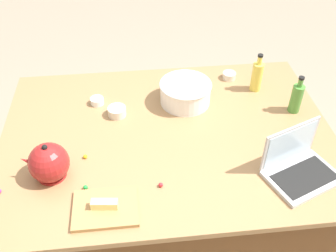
# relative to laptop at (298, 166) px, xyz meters

# --- Properties ---
(ground_plane) EXTENTS (12.00, 12.00, 0.00)m
(ground_plane) POSITION_rel_laptop_xyz_m (0.55, -0.33, -0.95)
(ground_plane) COLOR gray
(island_counter) EXTENTS (1.68, 1.21, 0.90)m
(island_counter) POSITION_rel_laptop_xyz_m (0.55, -0.33, -0.50)
(island_counter) COLOR brown
(island_counter) RESTS_ON ground
(laptop) EXTENTS (0.37, 0.33, 0.22)m
(laptop) POSITION_rel_laptop_xyz_m (0.00, 0.00, 0.00)
(laptop) COLOR #B7B7BC
(laptop) RESTS_ON island_counter
(mixing_bowl_large) EXTENTS (0.29, 0.29, 0.12)m
(mixing_bowl_large) POSITION_rel_laptop_xyz_m (0.43, -0.58, 0.02)
(mixing_bowl_large) COLOR white
(mixing_bowl_large) RESTS_ON island_counter
(bottle_oil) EXTENTS (0.06, 0.06, 0.23)m
(bottle_oil) POSITION_rel_laptop_xyz_m (0.01, -0.66, 0.05)
(bottle_oil) COLOR #DBC64C
(bottle_oil) RESTS_ON island_counter
(bottle_olive) EXTENTS (0.06, 0.06, 0.22)m
(bottle_olive) POSITION_rel_laptop_xyz_m (-0.15, -0.44, 0.04)
(bottle_olive) COLOR #4C8C38
(bottle_olive) RESTS_ON island_counter
(kettle) EXTENTS (0.21, 0.18, 0.20)m
(kettle) POSITION_rel_laptop_xyz_m (1.10, -0.11, 0.03)
(kettle) COLOR maroon
(kettle) RESTS_ON island_counter
(cutting_board) EXTENTS (0.27, 0.20, 0.02)m
(cutting_board) POSITION_rel_laptop_xyz_m (0.86, 0.11, -0.04)
(cutting_board) COLOR #AD7F4C
(cutting_board) RESTS_ON island_counter
(butter_stick_left) EXTENTS (0.11, 0.05, 0.04)m
(butter_stick_left) POSITION_rel_laptop_xyz_m (0.86, 0.11, -0.01)
(butter_stick_left) COLOR #F4E58C
(butter_stick_left) RESTS_ON cutting_board
(ramekin_small) EXTENTS (0.07, 0.07, 0.04)m
(ramekin_small) POSITION_rel_laptop_xyz_m (0.91, -0.62, -0.03)
(ramekin_small) COLOR white
(ramekin_small) RESTS_ON island_counter
(ramekin_medium) EXTENTS (0.10, 0.10, 0.05)m
(ramekin_medium) POSITION_rel_laptop_xyz_m (0.80, -0.51, -0.02)
(ramekin_medium) COLOR beige
(ramekin_medium) RESTS_ON island_counter
(ramekin_wide) EXTENTS (0.08, 0.08, 0.04)m
(ramekin_wide) POSITION_rel_laptop_xyz_m (0.13, -0.79, -0.03)
(ramekin_wide) COLOR beige
(ramekin_wide) RESTS_ON island_counter
(candy_0) EXTENTS (0.02, 0.02, 0.02)m
(candy_0) POSITION_rel_laptop_xyz_m (1.20, -0.19, -0.04)
(candy_0) COLOR red
(candy_0) RESTS_ON island_counter
(candy_1) EXTENTS (0.02, 0.02, 0.02)m
(candy_1) POSITION_rel_laptop_xyz_m (0.62, 0.01, -0.04)
(candy_1) COLOR red
(candy_1) RESTS_ON island_counter
(candy_2) EXTENTS (0.02, 0.02, 0.02)m
(candy_2) POSITION_rel_laptop_xyz_m (0.96, -0.20, -0.04)
(candy_2) COLOR yellow
(candy_2) RESTS_ON island_counter
(candy_4) EXTENTS (0.02, 0.02, 0.02)m
(candy_4) POSITION_rel_laptop_xyz_m (0.95, -0.01, -0.04)
(candy_4) COLOR green
(candy_4) RESTS_ON island_counter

